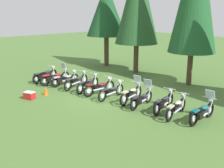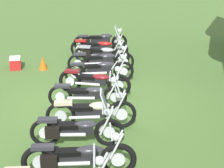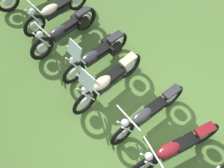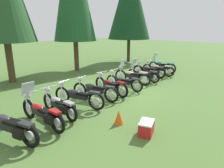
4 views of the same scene
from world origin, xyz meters
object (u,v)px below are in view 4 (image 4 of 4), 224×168
at_px(motorcycle_1, 42,112).
at_px(motorcycle_9, 149,71).
at_px(motorcycle_0, 9,126).
at_px(motorcycle_2, 60,105).
at_px(motorcycle_3, 78,96).
at_px(motorcycle_5, 111,85).
at_px(pine_tree_3, 130,0).
at_px(motorcycle_7, 132,75).
at_px(motorcycle_10, 158,69).
at_px(traffic_cone, 119,117).
at_px(motorcycle_4, 95,90).
at_px(motorcycle_6, 124,81).
at_px(motorcycle_8, 144,74).
at_px(motorcycle_11, 162,66).
at_px(picnic_cooler, 146,128).

relative_size(motorcycle_1, motorcycle_9, 1.07).
xyz_separation_m(motorcycle_0, motorcycle_2, (1.90, 0.43, -0.02)).
bearing_deg(motorcycle_3, motorcycle_5, -101.99).
distance_m(motorcycle_5, pine_tree_3, 11.00).
relative_size(motorcycle_2, motorcycle_9, 0.98).
xyz_separation_m(motorcycle_7, motorcycle_9, (2.04, 0.15, -0.04)).
distance_m(motorcycle_10, traffic_cone, 7.73).
bearing_deg(traffic_cone, motorcycle_4, 66.87).
bearing_deg(pine_tree_3, motorcycle_10, -120.89).
relative_size(motorcycle_2, pine_tree_3, 0.25).
relative_size(motorcycle_6, pine_tree_3, 0.25).
relative_size(motorcycle_3, motorcycle_10, 1.05).
xyz_separation_m(motorcycle_7, traffic_cone, (-4.29, -2.86, -0.25)).
xyz_separation_m(motorcycle_4, motorcycle_8, (4.15, 0.28, 0.00)).
bearing_deg(motorcycle_10, motorcycle_4, 82.33).
bearing_deg(motorcycle_0, motorcycle_4, -95.35).
relative_size(motorcycle_7, motorcycle_10, 0.99).
bearing_deg(motorcycle_11, picnic_cooler, 115.13).
relative_size(motorcycle_8, pine_tree_3, 0.24).
relative_size(motorcycle_0, motorcycle_2, 1.06).
relative_size(motorcycle_3, motorcycle_11, 1.08).
bearing_deg(motorcycle_9, motorcycle_0, 85.57).
height_order(motorcycle_5, pine_tree_3, pine_tree_3).
height_order(motorcycle_2, motorcycle_5, motorcycle_5).
relative_size(motorcycle_5, motorcycle_6, 1.03).
bearing_deg(motorcycle_7, pine_tree_3, -62.74).
bearing_deg(motorcycle_7, motorcycle_10, -102.62).
bearing_deg(motorcycle_0, motorcycle_11, -98.83).
height_order(motorcycle_5, motorcycle_6, motorcycle_5).
bearing_deg(motorcycle_6, motorcycle_3, 85.77).
height_order(motorcycle_1, motorcycle_11, motorcycle_1).
bearing_deg(motorcycle_5, traffic_cone, 142.07).
bearing_deg(motorcycle_2, motorcycle_3, -77.39).
height_order(motorcycle_5, motorcycle_7, motorcycle_7).
bearing_deg(motorcycle_6, motorcycle_2, 88.02).
height_order(motorcycle_3, motorcycle_5, motorcycle_3).
xyz_separation_m(motorcycle_9, motorcycle_10, (0.83, -0.10, 0.01)).
distance_m(motorcycle_9, pine_tree_3, 8.02).
height_order(motorcycle_2, motorcycle_11, motorcycle_11).
height_order(motorcycle_0, motorcycle_8, motorcycle_8).
bearing_deg(picnic_cooler, motorcycle_0, 138.78).
xyz_separation_m(motorcycle_0, motorcycle_9, (9.25, 1.44, -0.01)).
bearing_deg(motorcycle_6, traffic_cone, 120.01).
height_order(motorcycle_3, motorcycle_10, motorcycle_3).
xyz_separation_m(motorcycle_2, motorcycle_7, (5.31, 0.86, 0.05)).
xyz_separation_m(motorcycle_3, traffic_cone, (0.00, -2.23, -0.22)).
distance_m(motorcycle_4, motorcycle_9, 5.35).
xyz_separation_m(motorcycle_8, motorcycle_11, (3.14, 0.55, 0.02)).
bearing_deg(motorcycle_4, motorcycle_8, -104.31).
distance_m(motorcycle_4, motorcycle_6, 2.08).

